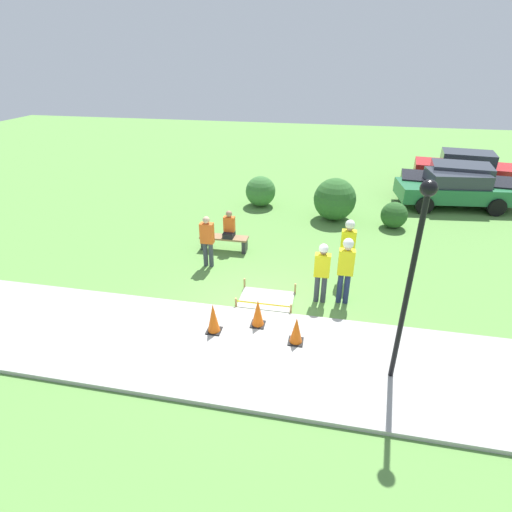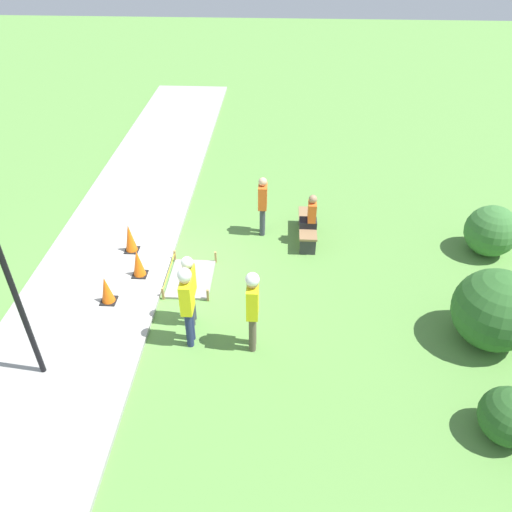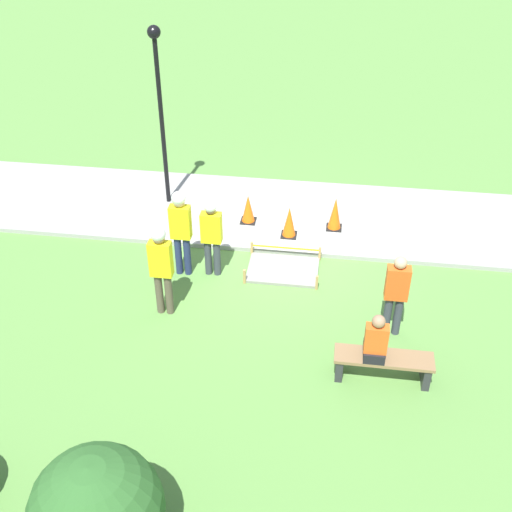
{
  "view_description": "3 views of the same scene",
  "coord_description": "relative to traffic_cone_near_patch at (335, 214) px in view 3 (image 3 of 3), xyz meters",
  "views": [
    {
      "loc": [
        1.51,
        -8.24,
        5.97
      ],
      "look_at": [
        -0.4,
        1.33,
        0.94
      ],
      "focal_mm": 28.0,
      "sensor_mm": 36.0,
      "label": 1
    },
    {
      "loc": [
        9.07,
        2.63,
        7.4
      ],
      "look_at": [
        0.07,
        2.13,
        0.79
      ],
      "focal_mm": 35.0,
      "sensor_mm": 36.0,
      "label": 2
    },
    {
      "loc": [
        -0.89,
        11.12,
        7.69
      ],
      "look_at": [
        0.42,
        1.78,
        1.15
      ],
      "focal_mm": 45.0,
      "sensor_mm": 36.0,
      "label": 3
    }
  ],
  "objects": [
    {
      "name": "traffic_cone_sidewalk_edge",
      "position": [
        1.93,
        -0.02,
        -0.05
      ],
      "size": [
        0.34,
        0.34,
        0.66
      ],
      "color": "black",
      "rests_on": "sidewalk"
    },
    {
      "name": "worker_trainee",
      "position": [
        3.0,
        3.23,
        0.65
      ],
      "size": [
        0.4,
        0.27,
        1.86
      ],
      "color": "brown",
      "rests_on": "ground_plane"
    },
    {
      "name": "worker_assistant",
      "position": [
        2.35,
        1.91,
        0.52
      ],
      "size": [
        0.4,
        0.24,
        1.69
      ],
      "color": "#383D47",
      "rests_on": "ground_plane"
    },
    {
      "name": "lamppost_near",
      "position": [
        3.93,
        -0.67,
        2.28
      ],
      "size": [
        0.28,
        0.28,
        4.07
      ],
      "color": "black",
      "rests_on": "sidewalk"
    },
    {
      "name": "park_bench",
      "position": [
        -0.96,
        4.41,
        -0.13
      ],
      "size": [
        1.6,
        0.44,
        0.49
      ],
      "color": "#2D2D33",
      "rests_on": "ground_plane"
    },
    {
      "name": "traffic_cone_far_patch",
      "position": [
        0.96,
        0.44,
        -0.03
      ],
      "size": [
        0.34,
        0.34,
        0.7
      ],
      "color": "black",
      "rests_on": "sidewalk"
    },
    {
      "name": "sidewalk",
      "position": [
        0.93,
        -0.53,
        -0.42
      ],
      "size": [
        28.0,
        3.16,
        0.1
      ],
      "color": "#9E9E99",
      "rests_on": "ground_plane"
    },
    {
      "name": "traffic_cone_near_patch",
      "position": [
        0.0,
        0.0,
        0.0
      ],
      "size": [
        0.34,
        0.34,
        0.75
      ],
      "color": "black",
      "rests_on": "sidewalk"
    },
    {
      "name": "wet_concrete_patch",
      "position": [
        0.96,
        1.64,
        -0.44
      ],
      "size": [
        1.48,
        1.06,
        0.32
      ],
      "color": "gray",
      "rests_on": "ground_plane"
    },
    {
      "name": "worker_supervisor",
      "position": [
        2.94,
        1.97,
        0.66
      ],
      "size": [
        0.4,
        0.27,
        1.87
      ],
      "color": "navy",
      "rests_on": "ground_plane"
    },
    {
      "name": "shrub_rounded_near",
      "position": [
        2.55,
        7.93,
        0.35
      ],
      "size": [
        1.64,
        1.64,
        1.64
      ],
      "color": "#2D6028",
      "rests_on": "ground_plane"
    },
    {
      "name": "person_seated_on_bench",
      "position": [
        -0.78,
        4.46,
        0.37
      ],
      "size": [
        0.36,
        0.44,
        0.89
      ],
      "color": "black",
      "rests_on": "park_bench"
    },
    {
      "name": "bystander_in_orange_shirt",
      "position": [
        -1.14,
        3.23,
        0.45
      ],
      "size": [
        0.4,
        0.22,
        1.64
      ],
      "color": "#383D47",
      "rests_on": "ground_plane"
    },
    {
      "name": "ground_plane",
      "position": [
        0.93,
        1.05,
        -0.47
      ],
      "size": [
        60.0,
        60.0,
        0.0
      ],
      "primitive_type": "plane",
      "color": "#5B8E42"
    }
  ]
}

